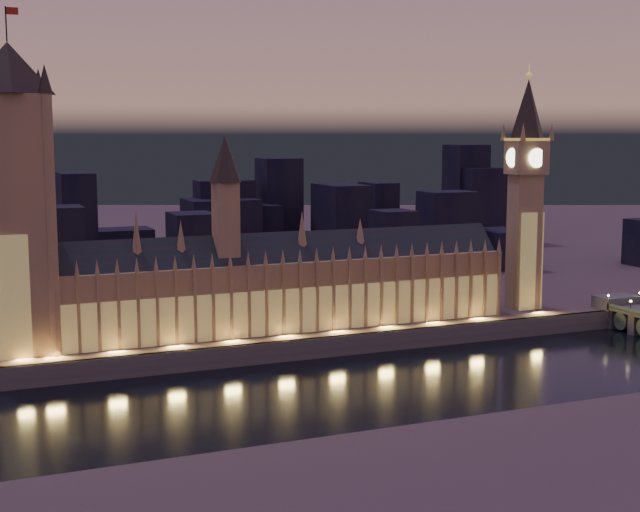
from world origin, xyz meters
name	(u,v)px	position (x,y,z in m)	size (l,w,h in m)	color
ground_plane	(367,384)	(0.00, 0.00, 0.00)	(2000.00, 2000.00, 0.00)	black
north_bank	(113,229)	(0.00, 520.00, 4.00)	(2000.00, 960.00, 8.00)	#48333E
embankment_wall	(322,347)	(0.00, 41.00, 4.00)	(2000.00, 2.50, 8.00)	#49464E
palace_of_westminster	(273,285)	(-12.88, 61.74, 26.37)	(202.00, 21.68, 78.00)	#8C7E58
victoria_tower	(14,185)	(-110.00, 61.92, 68.76)	(31.68, 31.68, 122.39)	#8C7E58
elizabeth_tower	(526,174)	(108.00, 61.92, 68.98)	(18.00, 18.00, 109.35)	#8C7E58
city_backdrop	(241,226)	(32.43, 245.96, 31.01)	(470.19, 215.63, 85.30)	black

